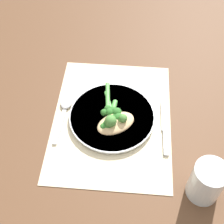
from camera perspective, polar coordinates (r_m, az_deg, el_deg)
name	(u,v)px	position (r m, az deg, el deg)	size (l,w,h in m)	color
ground_plane	(112,119)	(0.88, 0.00, -1.31)	(3.00, 3.00, 0.00)	brown
placemat	(112,119)	(0.87, 0.00, -1.23)	(0.43, 0.33, 0.00)	beige
plate	(112,117)	(0.87, 0.00, -0.83)	(0.24, 0.24, 0.01)	silver
chicken_fillet	(116,123)	(0.83, 0.69, -2.07)	(0.11, 0.12, 0.02)	tan
pesto_dollop_primary	(109,121)	(0.81, -0.51, -1.65)	(0.03, 0.03, 0.03)	#477F38
pesto_dollop_secondary	(123,118)	(0.82, 2.00, -1.16)	(0.02, 0.02, 0.02)	#477F38
broccoli_stalk_right	(108,122)	(0.83, -0.66, -1.83)	(0.11, 0.04, 0.03)	#51A847
broccoli_stalk_rear	(115,118)	(0.84, 0.47, -1.05)	(0.10, 0.06, 0.03)	#51A847
broccoli_stalk_front	(113,111)	(0.86, 0.18, 0.21)	(0.10, 0.06, 0.03)	#51A847
broccoli_stalk_left	(107,104)	(0.88, -0.93, 1.49)	(0.12, 0.03, 0.02)	#51A847
knife	(165,127)	(0.87, 9.71, -2.75)	(0.18, 0.02, 0.01)	silver
spoon	(65,108)	(0.90, -8.58, 0.81)	(0.17, 0.04, 0.01)	silver
water_glass	(207,182)	(0.75, 16.92, -12.09)	(0.08, 0.08, 0.11)	silver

